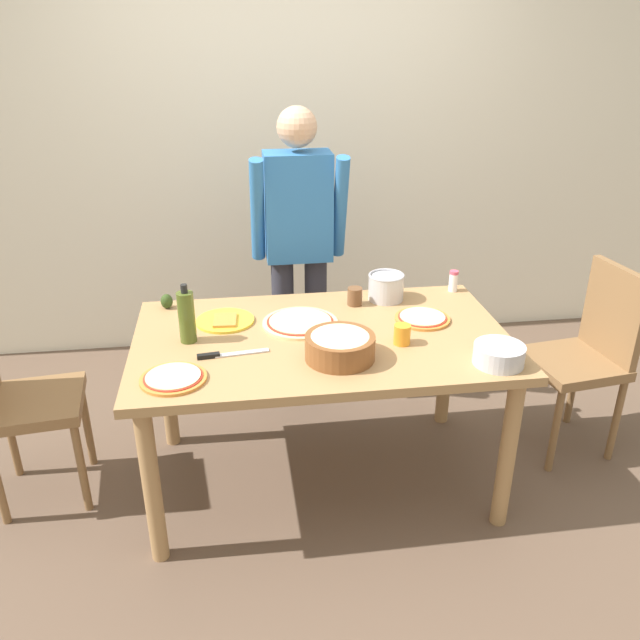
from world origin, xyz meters
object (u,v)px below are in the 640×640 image
object	(u,v)px
dining_table	(322,354)
steel_pot	(386,287)
plate_with_slice	(225,321)
chef_knife	(224,355)
mixing_bowl_steel	(499,355)
salt_shaker	(453,281)
pizza_second_cooked	(173,378)
chair_wooden_right	(588,349)
pizza_raw_on_board	(300,322)
popcorn_bowl	(340,345)
olive_oil_bottle	(187,317)
pizza_cooked_on_tray	(422,318)
cup_small_brown	(355,296)
chair_wooden_left	(14,393)
person_cook	(299,242)
cup_orange	(402,334)
avocado	(167,301)

from	to	relation	value
dining_table	steel_pot	distance (m)	0.53
plate_with_slice	chef_knife	bearing A→B (deg)	-91.10
mixing_bowl_steel	dining_table	bearing A→B (deg)	151.92
salt_shaker	pizza_second_cooked	bearing A→B (deg)	-152.00
chair_wooden_right	pizza_second_cooked	xyz separation A→B (m)	(-1.93, -0.41, 0.23)
pizza_raw_on_board	steel_pot	distance (m)	0.50
mixing_bowl_steel	steel_pot	xyz separation A→B (m)	(-0.29, 0.70, 0.03)
chair_wooden_right	popcorn_bowl	world-z (taller)	chair_wooden_right
mixing_bowl_steel	olive_oil_bottle	size ratio (longest dim) A/B	0.78
pizza_cooked_on_tray	cup_small_brown	distance (m)	0.35
chair_wooden_left	plate_with_slice	xyz separation A→B (m)	(0.91, 0.12, 0.23)
plate_with_slice	pizza_second_cooked	bearing A→B (deg)	-111.83
chair_wooden_left	pizza_cooked_on_tray	bearing A→B (deg)	0.44
salt_shaker	pizza_raw_on_board	bearing A→B (deg)	-160.52
person_cook	plate_with_slice	bearing A→B (deg)	-125.19
pizza_second_cooked	mixing_bowl_steel	world-z (taller)	mixing_bowl_steel
cup_small_brown	popcorn_bowl	bearing A→B (deg)	-107.13
steel_pot	chair_wooden_right	bearing A→B (deg)	-14.21
pizza_cooked_on_tray	salt_shaker	distance (m)	0.40
pizza_second_cooked	person_cook	bearing A→B (deg)	60.62
olive_oil_bottle	popcorn_bowl	bearing A→B (deg)	-21.84
person_cook	cup_orange	world-z (taller)	person_cook
dining_table	chef_knife	xyz separation A→B (m)	(-0.42, -0.13, 0.10)
cup_small_brown	dining_table	bearing A→B (deg)	-123.51
dining_table	olive_oil_bottle	bearing A→B (deg)	177.36
person_cook	pizza_second_cooked	xyz separation A→B (m)	(-0.59, -1.05, -0.17)
popcorn_bowl	pizza_cooked_on_tray	bearing A→B (deg)	35.60
dining_table	pizza_raw_on_board	xyz separation A→B (m)	(-0.08, 0.13, 0.10)
pizza_second_cooked	plate_with_slice	world-z (taller)	plate_with_slice
plate_with_slice	steel_pot	world-z (taller)	steel_pot
steel_pot	cup_small_brown	bearing A→B (deg)	-165.11
pizza_second_cooked	popcorn_bowl	distance (m)	0.66
chef_knife	pizza_raw_on_board	bearing A→B (deg)	37.20
pizza_second_cooked	chef_knife	size ratio (longest dim) A/B	0.86
person_cook	olive_oil_bottle	bearing A→B (deg)	-126.96
person_cook	mixing_bowl_steel	bearing A→B (deg)	-59.01
dining_table	chef_knife	bearing A→B (deg)	-162.54
person_cook	plate_with_slice	world-z (taller)	person_cook
pizza_raw_on_board	plate_with_slice	world-z (taller)	plate_with_slice
chair_wooden_right	chef_knife	bearing A→B (deg)	-172.20
cup_small_brown	avocado	size ratio (longest dim) A/B	1.21
olive_oil_bottle	salt_shaker	bearing A→B (deg)	16.58
pizza_second_cooked	mixing_bowl_steel	size ratio (longest dim) A/B	1.25
popcorn_bowl	olive_oil_bottle	world-z (taller)	olive_oil_bottle
chair_wooden_right	cup_small_brown	xyz separation A→B (m)	(-1.12, 0.20, 0.26)
popcorn_bowl	steel_pot	size ratio (longest dim) A/B	1.61
mixing_bowl_steel	pizza_second_cooked	bearing A→B (deg)	177.76
person_cook	chair_wooden_left	xyz separation A→B (m)	(-1.31, -0.68, -0.40)
mixing_bowl_steel	chef_knife	bearing A→B (deg)	168.51
dining_table	cup_small_brown	xyz separation A→B (m)	(0.20, 0.31, 0.13)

